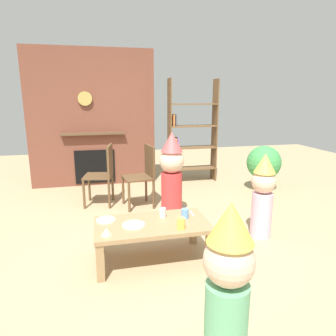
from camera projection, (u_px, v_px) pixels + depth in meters
ground_plane at (163, 243)px, 3.35m from camera, size 12.00×12.00×0.00m
brick_fireplace_feature at (92, 119)px, 5.39m from camera, size 2.20×0.28×2.40m
bookshelf at (190, 135)px, 5.65m from camera, size 0.90×0.28×1.90m
coffee_table at (152, 229)px, 2.95m from camera, size 1.10×0.60×0.39m
paper_cup_near_left at (181, 223)px, 2.80m from camera, size 0.08×0.08×0.10m
paper_cup_near_right at (163, 213)px, 3.07m from camera, size 0.07×0.07×0.10m
paper_cup_center at (185, 213)px, 3.04m from camera, size 0.07×0.07×0.10m
paper_plate_front at (134, 225)px, 2.88m from camera, size 0.21×0.21×0.01m
paper_plate_rear at (106, 220)px, 2.99m from camera, size 0.19×0.19×0.01m
birthday_cake_slice at (106, 231)px, 2.67m from camera, size 0.10×0.10×0.07m
table_fork at (192, 213)px, 3.17m from camera, size 0.02×0.15×0.01m
child_with_cone_hat at (228, 285)px, 1.69m from camera, size 0.29×0.29×1.05m
child_in_pink at (263, 194)px, 3.42m from camera, size 0.27×0.27×0.97m
child_by_the_chairs at (172, 173)px, 3.96m from camera, size 0.32×0.32×1.14m
dining_chair_left at (104, 171)px, 4.46m from camera, size 0.47×0.47×0.90m
dining_chair_middle at (144, 172)px, 4.41m from camera, size 0.45×0.45×0.90m
potted_plant_tall at (264, 164)px, 5.17m from camera, size 0.58×0.58×0.77m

